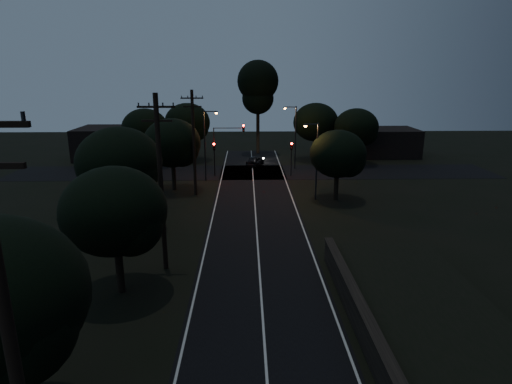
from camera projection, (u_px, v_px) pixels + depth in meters
name	position (u px, v px, depth m)	size (l,w,h in m)	color
road_surface	(254.00, 197.00, 43.12)	(60.00, 70.00, 0.03)	black
utility_pole_near	(12.00, 350.00, 9.43)	(2.20, 0.30, 12.00)	black
utility_pole_mid	(161.00, 182.00, 25.92)	(2.20, 0.30, 11.00)	black
utility_pole_far	(194.00, 142.00, 42.35)	(2.20, 0.30, 10.50)	black
tree_left_b	(117.00, 214.00, 23.15)	(5.75, 5.75, 7.31)	black
tree_left_c	(122.00, 165.00, 32.55)	(6.50, 6.50, 8.21)	black
tree_left_d	(174.00, 144.00, 44.26)	(5.97, 5.97, 7.58)	black
tree_far_nw	(189.00, 124.00, 59.56)	(6.33, 6.33, 8.01)	black
tree_far_w	(147.00, 129.00, 55.68)	(5.96, 5.96, 7.60)	black
tree_far_ne	(317.00, 123.00, 59.96)	(6.33, 6.33, 8.00)	black
tree_far_e	(358.00, 128.00, 57.28)	(5.90, 5.90, 7.49)	black
tree_right_a	(340.00, 155.00, 40.91)	(5.40, 5.40, 6.86)	black
tall_pine	(258.00, 87.00, 63.41)	(6.10, 6.10, 13.87)	black
building_left	(114.00, 143.00, 62.17)	(10.00, 8.00, 4.40)	black
building_right	(385.00, 142.00, 64.07)	(9.00, 7.00, 4.00)	black
signal_left	(214.00, 153.00, 50.78)	(0.28, 0.35, 4.10)	black
signal_right	(291.00, 153.00, 50.99)	(0.28, 0.35, 4.10)	black
signal_mast	(228.00, 140.00, 50.42)	(3.70, 0.35, 6.25)	black
streetlight_a	(206.00, 141.00, 48.37)	(1.66, 0.26, 8.00)	black
streetlight_b	(294.00, 133.00, 54.37)	(1.66, 0.26, 8.00)	black
streetlight_c	(315.00, 156.00, 40.99)	(1.46, 0.26, 7.50)	black
car	(255.00, 161.00, 57.27)	(1.56, 3.89, 1.32)	black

